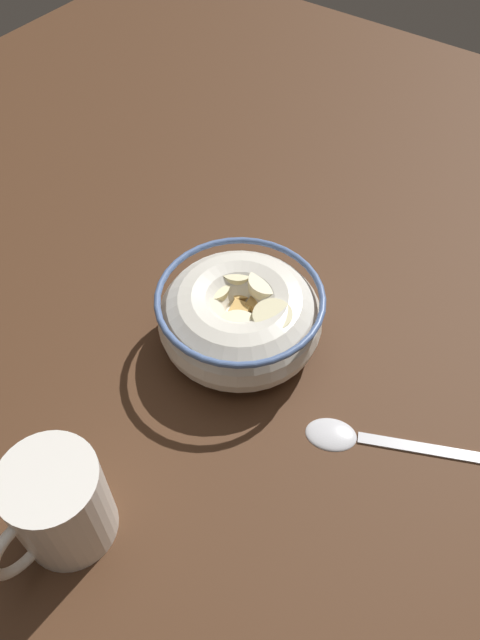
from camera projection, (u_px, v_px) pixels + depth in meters
The scene contains 4 objects.
ground_plane at pixel (240, 346), 59.48cm from camera, with size 131.58×131.58×2.00cm, color #472B19.
cereal_bowl at pixel (240, 316), 56.01cm from camera, with size 15.17×15.17×6.48cm.
spoon at pixel (362, 438), 51.69cm from camera, with size 9.13×16.65×0.80cm.
coffee_mug at pixel (58, 505), 43.89cm from camera, with size 9.88×7.09×8.55cm.
Camera 1 is at (29.02, 20.78, 46.65)cm, focal length 34.49 mm.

